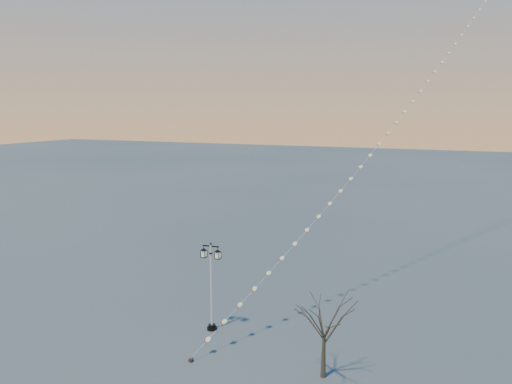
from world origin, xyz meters
The scene contains 4 objects.
ground centered at (0.00, 0.00, 0.00)m, with size 300.00×300.00×0.00m, color #4F5150.
street_lamp centered at (-1.48, 2.96, 2.99)m, with size 1.37×0.60×5.40m.
bare_tree centered at (6.13, 0.37, 2.89)m, with size 2.51×2.51×4.16m.
kite_train centered at (7.77, 19.84, 15.25)m, with size 17.50×42.05×30.68m.
Camera 1 is at (11.94, -21.81, 13.12)m, focal length 34.74 mm.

